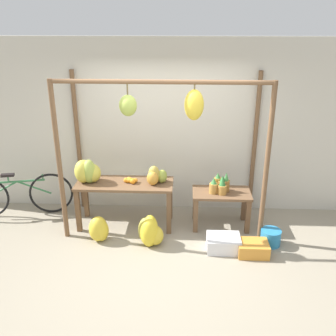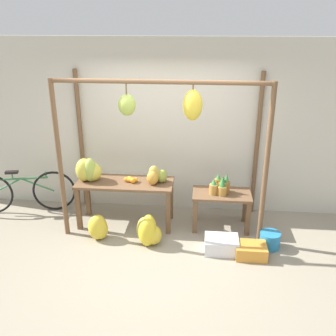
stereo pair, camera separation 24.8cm
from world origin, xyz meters
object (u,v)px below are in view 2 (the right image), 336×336
papaya_pile (155,175)px  banana_pile_ground_left (98,228)px  parked_bicycle (23,192)px  fruit_crate_purple (251,251)px  orange_pile (131,180)px  pineapple_cluster (221,186)px  banana_pile_on_table (89,170)px  fruit_crate_white (221,245)px  blue_bucket (270,240)px  banana_pile_ground_right (148,231)px

papaya_pile → banana_pile_ground_left: bearing=-148.3°
parked_bicycle → fruit_crate_purple: size_ratio=4.03×
orange_pile → pineapple_cluster: pineapple_cluster is taller
banana_pile_on_table → banana_pile_ground_left: bearing=-64.9°
orange_pile → fruit_crate_white: orange_pile is taller
papaya_pile → fruit_crate_purple: 1.75m
orange_pile → papaya_pile: size_ratio=0.61×
banana_pile_on_table → fruit_crate_purple: (2.41, -0.73, -0.79)m
blue_bucket → parked_bicycle: size_ratio=0.17×
orange_pile → parked_bicycle: size_ratio=0.13×
parked_bicycle → blue_bucket: bearing=-10.0°
orange_pile → papaya_pile: 0.38m
fruit_crate_white → parked_bicycle: (-3.25, 0.86, 0.27)m
banana_pile_ground_left → fruit_crate_white: size_ratio=0.84×
orange_pile → pineapple_cluster: (1.36, 0.03, -0.06)m
pineapple_cluster → fruit_crate_purple: 1.05m
fruit_crate_white → parked_bicycle: parked_bicycle is taller
banana_pile_on_table → fruit_crate_purple: size_ratio=1.06×
pineapple_cluster → parked_bicycle: 3.26m
banana_pile_ground_left → blue_bucket: banana_pile_ground_left is taller
pineapple_cluster → papaya_pile: bearing=-178.9°
banana_pile_on_table → orange_pile: size_ratio=2.05×
orange_pile → pineapple_cluster: size_ratio=0.68×
banana_pile_ground_right → fruit_crate_purple: bearing=-7.6°
banana_pile_on_table → banana_pile_ground_left: 0.88m
parked_bicycle → fruit_crate_purple: 3.78m
banana_pile_ground_right → blue_bucket: 1.73m
fruit_crate_purple → orange_pile: bearing=157.6°
pineapple_cluster → papaya_pile: papaya_pile is taller
blue_bucket → parked_bicycle: 4.01m
orange_pile → pineapple_cluster: 1.36m
banana_pile_ground_left → papaya_pile: (0.79, 0.49, 0.66)m
fruit_crate_white → papaya_pile: 1.40m
orange_pile → parked_bicycle: orange_pile is taller
banana_pile_on_table → pineapple_cluster: 2.01m
banana_pile_ground_left → parked_bicycle: 1.63m
orange_pile → fruit_crate_white: size_ratio=0.46×
banana_pile_on_table → parked_bicycle: 1.36m
banana_pile_on_table → pineapple_cluster: bearing=0.6°
banana_pile_on_table → papaya_pile: size_ratio=1.26×
fruit_crate_purple → banana_pile_on_table: bearing=163.1°
banana_pile_ground_right → parked_bicycle: bearing=161.0°
blue_bucket → fruit_crate_purple: blue_bucket is taller
pineapple_cluster → fruit_crate_purple: bearing=-61.3°
orange_pile → parked_bicycle: (-1.88, 0.23, -0.39)m
banana_pile_ground_left → pineapple_cluster: bearing=15.9°
fruit_crate_white → orange_pile: bearing=155.2°
blue_bucket → fruit_crate_purple: size_ratio=0.69×
banana_pile_ground_right → orange_pile: bearing=122.0°
papaya_pile → fruit_crate_purple: (1.40, -0.74, -0.75)m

